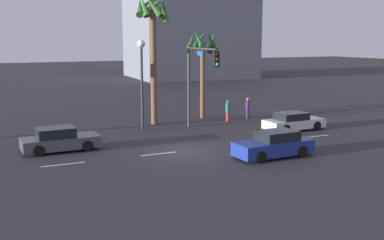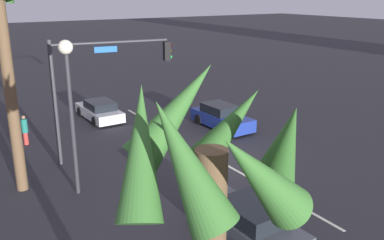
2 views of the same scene
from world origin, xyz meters
TOP-DOWN VIEW (x-y plane):
  - ground_plane at (0.00, 0.00)m, footprint 220.00×220.00m
  - lane_stripe_2 at (-6.98, 0.00)m, footprint 2.25×0.14m
  - lane_stripe_3 at (-1.67, 0.00)m, footprint 2.14×0.14m
  - lane_stripe_4 at (9.33, 0.00)m, footprint 2.51×0.14m
  - car_0 at (9.55, 2.49)m, footprint 4.44×1.97m
  - car_1 at (3.84, -3.28)m, footprint 4.49×1.92m
  - car_2 at (-6.61, 3.18)m, footprint 4.42×2.05m
  - traffic_signal at (3.05, 4.72)m, footprint 1.04×6.00m
  - streetlamp at (-0.18, 7.04)m, footprint 0.56×0.56m
  - pedestrian_0 at (9.10, 7.92)m, footprint 0.36×0.36m
  - pedestrian_1 at (7.10, 7.64)m, footprint 0.39×0.39m
  - palm_tree_1 at (6.03, 9.92)m, footprint 2.65×2.83m
  - palm_tree_2 at (1.36, 8.90)m, footprint 2.70×2.65m
  - building_0 at (22.43, 48.05)m, footprint 19.51×17.34m

SIDE VIEW (x-z plane):
  - ground_plane at x=0.00m, z-range 0.00..0.00m
  - lane_stripe_2 at x=-6.98m, z-range 0.00..0.01m
  - lane_stripe_3 at x=-1.67m, z-range 0.00..0.01m
  - lane_stripe_4 at x=9.33m, z-range 0.00..0.01m
  - car_0 at x=9.55m, z-range -0.04..1.23m
  - car_2 at x=-6.61m, z-range -0.06..1.33m
  - car_1 at x=3.84m, z-range -0.06..1.38m
  - pedestrian_1 at x=7.10m, z-range 0.04..1.71m
  - pedestrian_0 at x=9.10m, z-range 0.05..1.78m
  - traffic_signal at x=3.05m, z-range 1.14..7.17m
  - streetlamp at x=-0.18m, z-range 1.26..7.62m
  - palm_tree_1 at x=6.03m, z-range 1.86..9.05m
  - palm_tree_2 at x=1.36m, z-range 2.39..12.12m
  - building_0 at x=22.43m, z-range 0.00..14.78m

